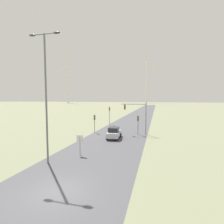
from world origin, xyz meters
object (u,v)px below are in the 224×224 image
Objects in this scene: traffic_light_post_mid_left at (109,112)px; traffic_light_mast_overhead at (137,112)px; car_approaching at (114,133)px; stop_sign_near at (80,141)px; wind_turbine_far_left at (68,80)px; traffic_light_post_near_left at (95,120)px; streetlamp at (46,86)px; traffic_light_post_near_right at (138,121)px; wind_turbine_left at (147,79)px.

traffic_light_mast_overhead is at bearing -52.69° from traffic_light_post_mid_left.
stop_sign_near is at bearing -100.71° from car_approaching.
traffic_light_post_mid_left is 0.75× the size of traffic_light_mast_overhead.
wind_turbine_far_left reaches higher than car_approaching.
car_approaching is at bearing 79.29° from stop_sign_near.
traffic_light_post_near_left is 11.12m from traffic_light_post_mid_left.
streetlamp is at bearing -113.30° from traffic_light_mast_overhead.
stop_sign_near reaches higher than car_approaching.
traffic_light_post_near_right is (8.14, 0.30, 0.01)m from traffic_light_post_near_left.
traffic_light_post_mid_left is (-3.08, 23.89, 1.55)m from stop_sign_near.
traffic_light_mast_overhead is at bearing 4.18° from traffic_light_post_near_left.
wind_turbine_far_left is (-104.93, 170.93, 28.49)m from traffic_light_post_mid_left.
stop_sign_near is (2.12, 3.02, -6.11)m from streetlamp.
traffic_light_post_near_left is 8.14m from traffic_light_post_near_right.
streetlamp reaches higher than stop_sign_near.
wind_turbine_far_left reaches higher than stop_sign_near.
traffic_light_post_mid_left is at bearing 108.09° from car_approaching.
streetlamp is 14.46m from car_approaching.
traffic_light_post_near_left reaches higher than stop_sign_near.
stop_sign_near is 13.16m from traffic_light_post_near_left.
traffic_light_mast_overhead reaches higher than car_approaching.
traffic_light_post_mid_left reaches higher than traffic_light_post_near_right.
traffic_light_post_mid_left reaches higher than stop_sign_near.
wind_turbine_left is at bearing 92.05° from car_approaching.
streetlamp is 3.00× the size of car_approaching.
traffic_light_post_near_right is at bearing 2.12° from traffic_light_post_near_left.
traffic_light_post_mid_left is at bearing -89.19° from wind_turbine_left.
streetlamp is 2.23× the size of traffic_light_mast_overhead.
wind_turbine_left is (-2.80, 197.56, 29.44)m from traffic_light_post_mid_left.
stop_sign_near is 0.03× the size of wind_turbine_left.
traffic_light_post_near_left is at bearing 142.15° from car_approaching.
streetlamp reaches higher than traffic_light_post_near_left.
traffic_light_post_near_left is at bearing -175.82° from traffic_light_mast_overhead.
wind_turbine_far_left is 105.55m from wind_turbine_left.
streetlamp is at bearing -107.55° from car_approaching.
wind_turbine_left reaches higher than car_approaching.
wind_turbine_far_left is at bearing -165.39° from wind_turbine_left.
streetlamp is at bearing -86.98° from traffic_light_post_near_left.
car_approaching is at bearing -59.41° from wind_turbine_far_left.
traffic_light_mast_overhead is 1.35× the size of car_approaching.
traffic_light_post_near_right is at bearing 68.40° from stop_sign_near.
wind_turbine_left is (-11.07, 208.36, 30.10)m from traffic_light_post_near_right.
stop_sign_near is at bearing -88.48° from wind_turbine_left.
streetlamp is at bearing -125.09° from stop_sign_near.
wind_turbine_left is at bearing 91.52° from stop_sign_near.
car_approaching is at bearing -131.23° from traffic_light_post_near_right.
traffic_light_post_near_right reaches higher than traffic_light_post_near_left.
traffic_light_post_near_right is at bearing -48.21° from traffic_light_mast_overhead.
car_approaching is at bearing 72.45° from streetlamp.
wind_turbine_left reaches higher than traffic_light_mast_overhead.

